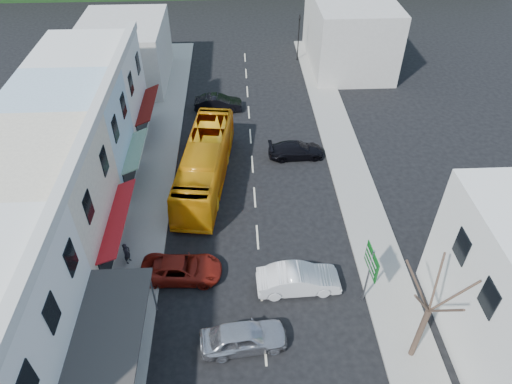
# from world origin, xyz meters

# --- Properties ---
(ground) EXTENTS (120.00, 120.00, 0.00)m
(ground) POSITION_xyz_m (0.00, 0.00, 0.00)
(ground) COLOR black
(ground) RESTS_ON ground
(sidewalk_left) EXTENTS (3.00, 52.00, 0.15)m
(sidewalk_left) POSITION_xyz_m (-7.50, 10.00, 0.07)
(sidewalk_left) COLOR gray
(sidewalk_left) RESTS_ON ground
(sidewalk_right) EXTENTS (3.00, 52.00, 0.15)m
(sidewalk_right) POSITION_xyz_m (7.50, 10.00, 0.07)
(sidewalk_right) COLOR gray
(sidewalk_right) RESTS_ON ground
(shopfront_row) EXTENTS (8.25, 30.00, 8.00)m
(shopfront_row) POSITION_xyz_m (-12.49, 5.00, 4.00)
(shopfront_row) COLOR silver
(shopfront_row) RESTS_ON ground
(distant_block_left) EXTENTS (8.00, 10.00, 6.00)m
(distant_block_left) POSITION_xyz_m (-12.00, 27.00, 3.00)
(distant_block_left) COLOR #B7B2A8
(distant_block_left) RESTS_ON ground
(distant_block_right) EXTENTS (8.00, 12.00, 7.00)m
(distant_block_right) POSITION_xyz_m (11.00, 30.00, 3.50)
(distant_block_right) COLOR #B7B2A8
(distant_block_right) RESTS_ON ground
(bus) EXTENTS (3.99, 11.83, 3.10)m
(bus) POSITION_xyz_m (-3.56, 10.06, 1.55)
(bus) COLOR orange
(bus) RESTS_ON ground
(car_silver) EXTENTS (4.58, 2.29, 1.40)m
(car_silver) POSITION_xyz_m (-1.12, -3.84, 0.70)
(car_silver) COLOR #B6B5BB
(car_silver) RESTS_ON ground
(car_white) EXTENTS (4.47, 1.99, 1.40)m
(car_white) POSITION_xyz_m (2.16, -0.28, 0.70)
(car_white) COLOR silver
(car_white) RESTS_ON ground
(car_red) EXTENTS (4.69, 2.14, 1.40)m
(car_red) POSITION_xyz_m (-4.69, 0.96, 0.70)
(car_red) COLOR maroon
(car_red) RESTS_ON ground
(car_black_near) EXTENTS (4.57, 2.01, 1.40)m
(car_black_near) POSITION_xyz_m (3.57, 12.85, 0.70)
(car_black_near) COLOR black
(car_black_near) RESTS_ON ground
(car_black_far) EXTENTS (4.43, 1.87, 1.40)m
(car_black_far) POSITION_xyz_m (-2.81, 20.58, 0.70)
(car_black_far) COLOR black
(car_black_far) RESTS_ON ground
(pedestrian_left) EXTENTS (0.59, 0.71, 1.70)m
(pedestrian_left) POSITION_xyz_m (-8.08, 2.14, 1.00)
(pedestrian_left) COLOR black
(pedestrian_left) RESTS_ON sidewalk_left
(direction_sign) EXTENTS (0.45, 1.87, 4.10)m
(direction_sign) POSITION_xyz_m (5.80, -1.26, 2.05)
(direction_sign) COLOR #0A5214
(direction_sign) RESTS_ON ground
(street_tree) EXTENTS (4.08, 4.08, 7.71)m
(street_tree) POSITION_xyz_m (7.50, -4.83, 3.86)
(street_tree) COLOR #392920
(street_tree) RESTS_ON ground
(traffic_signal) EXTENTS (1.04, 1.27, 5.00)m
(traffic_signal) POSITION_xyz_m (5.80, 31.09, 2.50)
(traffic_signal) COLOR black
(traffic_signal) RESTS_ON ground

